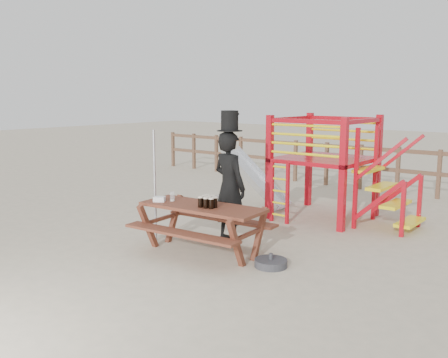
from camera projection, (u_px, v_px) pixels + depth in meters
ground at (199, 258)px, 7.69m from camera, size 60.00×60.00×0.00m
back_fence at (379, 164)px, 12.93m from camera, size 15.09×0.09×1.20m
playground_fort at (320, 165)px, 10.18m from camera, size 4.71×1.84×2.10m
picnic_table at (202, 223)px, 7.88m from camera, size 2.12×1.55×0.78m
man_with_hat at (230, 184)px, 8.43m from camera, size 0.77×0.58×2.24m
metal_pole at (155, 186)px, 8.49m from camera, size 0.04×0.04×1.92m
parasol_base at (271, 263)px, 7.31m from camera, size 0.48×0.48×0.20m
paper_bag at (159, 199)px, 8.11m from camera, size 0.23×0.21×0.08m
stout_pints at (208, 201)px, 7.71m from camera, size 0.30×0.27×0.17m
empty_glasses at (172, 197)px, 8.15m from camera, size 0.08×0.08×0.15m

